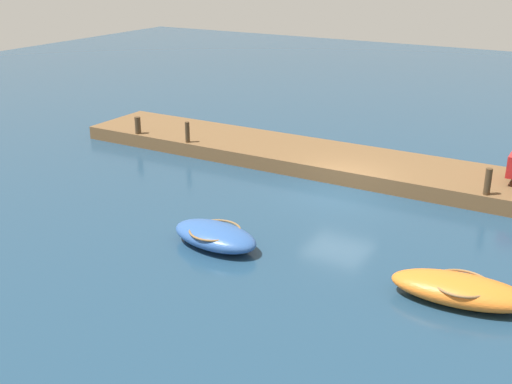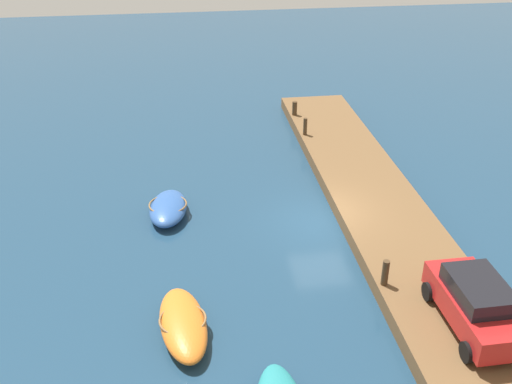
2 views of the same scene
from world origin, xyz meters
TOP-DOWN VIEW (x-y plane):
  - ground_plane at (0.00, 0.00)m, footprint 84.00×84.00m
  - dock_platform at (0.00, -2.59)m, footprint 27.52×3.86m
  - rowboat_orange at (-6.03, 6.08)m, footprint 3.81×1.88m
  - rowboat_blue at (1.50, 6.49)m, footprint 3.21×1.92m
  - mooring_post_west at (-5.21, -0.91)m, footprint 0.24×0.24m
  - mooring_post_mid_west at (7.94, -0.91)m, footprint 0.20×0.20m
  - mooring_post_mid_east at (10.84, -0.91)m, footprint 0.28×0.28m

SIDE VIEW (x-z plane):
  - ground_plane at x=0.00m, z-range 0.00..0.00m
  - dock_platform at x=0.00m, z-range 0.00..0.62m
  - rowboat_blue at x=1.50m, z-range 0.01..0.73m
  - rowboat_orange at x=-6.03m, z-range 0.01..0.76m
  - mooring_post_mid_east at x=10.84m, z-range 0.62..1.42m
  - mooring_post_mid_west at x=7.94m, z-range 0.62..1.56m
  - mooring_post_west at x=-5.21m, z-range 0.62..1.59m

